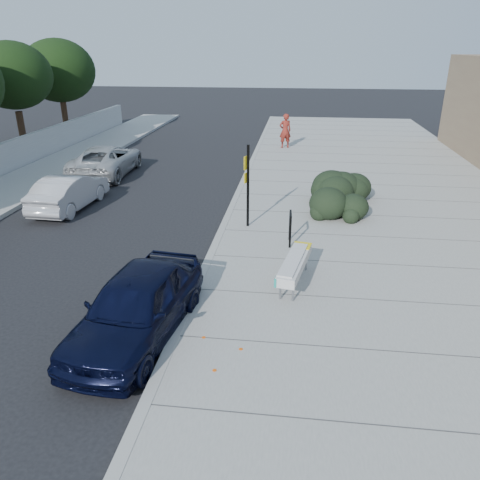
{
  "coord_description": "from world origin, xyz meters",
  "views": [
    {
      "loc": [
        2.33,
        -9.86,
        5.66
      ],
      "look_at": [
        0.95,
        1.19,
        1.0
      ],
      "focal_mm": 35.0,
      "sensor_mm": 36.0,
      "label": 1
    }
  ],
  "objects_px": {
    "bike_rack": "(290,225)",
    "bench": "(295,264)",
    "wagon_silver": "(69,192)",
    "pedestrian": "(285,131)",
    "sign_post": "(248,181)",
    "suv_silver": "(107,160)",
    "sedan_navy": "(137,306)"
  },
  "relations": [
    {
      "from": "bike_rack",
      "to": "suv_silver",
      "type": "distance_m",
      "value": 11.63
    },
    {
      "from": "bike_rack",
      "to": "pedestrian",
      "type": "distance_m",
      "value": 14.26
    },
    {
      "from": "sign_post",
      "to": "sedan_navy",
      "type": "height_order",
      "value": "sign_post"
    },
    {
      "from": "wagon_silver",
      "to": "suv_silver",
      "type": "height_order",
      "value": "suv_silver"
    },
    {
      "from": "pedestrian",
      "to": "sign_post",
      "type": "bearing_deg",
      "value": 67.9
    },
    {
      "from": "sedan_navy",
      "to": "sign_post",
      "type": "bearing_deg",
      "value": 83.52
    },
    {
      "from": "sign_post",
      "to": "sedan_navy",
      "type": "bearing_deg",
      "value": -79.3
    },
    {
      "from": "sedan_navy",
      "to": "wagon_silver",
      "type": "height_order",
      "value": "sedan_navy"
    },
    {
      "from": "bench",
      "to": "suv_silver",
      "type": "bearing_deg",
      "value": 141.76
    },
    {
      "from": "sedan_navy",
      "to": "suv_silver",
      "type": "xyz_separation_m",
      "value": [
        -5.74,
        12.69,
        -0.04
      ]
    },
    {
      "from": "sedan_navy",
      "to": "suv_silver",
      "type": "relative_size",
      "value": 0.86
    },
    {
      "from": "sedan_navy",
      "to": "pedestrian",
      "type": "relative_size",
      "value": 2.22
    },
    {
      "from": "sign_post",
      "to": "suv_silver",
      "type": "bearing_deg",
      "value": 163.85
    },
    {
      "from": "sign_post",
      "to": "bench",
      "type": "bearing_deg",
      "value": -42.89
    },
    {
      "from": "sign_post",
      "to": "suv_silver",
      "type": "height_order",
      "value": "sign_post"
    },
    {
      "from": "sedan_navy",
      "to": "suv_silver",
      "type": "bearing_deg",
      "value": 121.92
    },
    {
      "from": "sign_post",
      "to": "sedan_navy",
      "type": "relative_size",
      "value": 0.63
    },
    {
      "from": "pedestrian",
      "to": "bike_rack",
      "type": "bearing_deg",
      "value": 73.92
    },
    {
      "from": "bike_rack",
      "to": "wagon_silver",
      "type": "relative_size",
      "value": 0.25
    },
    {
      "from": "bike_rack",
      "to": "suv_silver",
      "type": "bearing_deg",
      "value": 136.6
    },
    {
      "from": "bike_rack",
      "to": "sedan_navy",
      "type": "bearing_deg",
      "value": -123.08
    },
    {
      "from": "sign_post",
      "to": "wagon_silver",
      "type": "xyz_separation_m",
      "value": [
        -6.79,
        1.41,
        -1.02
      ]
    },
    {
      "from": "bench",
      "to": "bike_rack",
      "type": "xyz_separation_m",
      "value": [
        -0.17,
        2.55,
        0.05
      ]
    },
    {
      "from": "wagon_silver",
      "to": "pedestrian",
      "type": "bearing_deg",
      "value": -120.4
    },
    {
      "from": "suv_silver",
      "to": "pedestrian",
      "type": "xyz_separation_m",
      "value": [
        8.09,
        6.57,
        0.42
      ]
    },
    {
      "from": "bike_rack",
      "to": "bench",
      "type": "bearing_deg",
      "value": -88.3
    },
    {
      "from": "wagon_silver",
      "to": "sedan_navy",
      "type": "bearing_deg",
      "value": 126.71
    },
    {
      "from": "sedan_navy",
      "to": "bike_rack",
      "type": "bearing_deg",
      "value": 66.65
    },
    {
      "from": "sign_post",
      "to": "pedestrian",
      "type": "bearing_deg",
      "value": 111.39
    },
    {
      "from": "wagon_silver",
      "to": "bike_rack",
      "type": "bearing_deg",
      "value": 164.44
    },
    {
      "from": "bike_rack",
      "to": "wagon_silver",
      "type": "bearing_deg",
      "value": 159.43
    },
    {
      "from": "pedestrian",
      "to": "suv_silver",
      "type": "bearing_deg",
      "value": 20.38
    }
  ]
}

